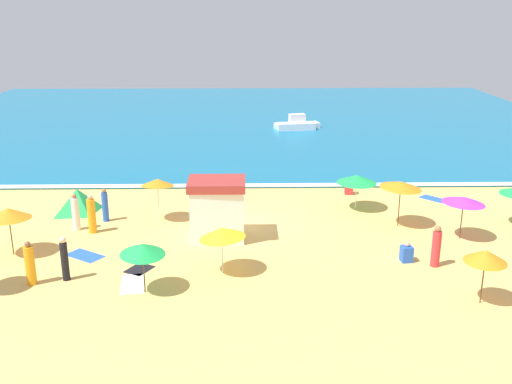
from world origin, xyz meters
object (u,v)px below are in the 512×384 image
(beach_umbrella_2, at_px, (357,179))
(beach_umbrella_9, at_px, (222,233))
(beachgoer_1, at_px, (30,264))
(beachgoer_10, at_px, (92,215))
(beachgoer_0, at_px, (436,247))
(beachgoer_9, at_px, (76,213))
(beachgoer_7, at_px, (349,187))
(small_boat_1, at_px, (297,124))
(beachgoer_6, at_px, (64,259))
(beach_umbrella_0, at_px, (8,214))
(beach_umbrella_5, at_px, (142,249))
(small_boat_0, at_px, (296,126))
(beachgoer_3, at_px, (406,253))
(beach_umbrella_1, at_px, (158,182))
(beach_umbrella_3, at_px, (401,185))
(lifeguard_cabana, at_px, (217,209))
(beachgoer_8, at_px, (105,206))
(beach_umbrella_4, at_px, (486,256))
(beach_umbrella_6, at_px, (464,200))
(beach_tent, at_px, (78,201))

(beach_umbrella_2, height_order, beach_umbrella_9, beach_umbrella_9)
(beachgoer_1, bearing_deg, beachgoer_10, 79.35)
(beachgoer_0, xyz_separation_m, beachgoer_9, (-15.99, 4.48, 0.00))
(beachgoer_7, xyz_separation_m, small_boat_1, (-1.36, 18.81, 0.10))
(beach_umbrella_2, xyz_separation_m, beachgoer_6, (-12.92, -8.21, -0.77))
(beach_umbrella_0, bearing_deg, beachgoer_6, -40.10)
(beach_umbrella_0, relative_size, beach_umbrella_5, 1.05)
(beachgoer_1, height_order, small_boat_0, beachgoer_1)
(beach_umbrella_0, distance_m, beachgoer_9, 3.68)
(beach_umbrella_2, bearing_deg, beachgoer_3, -82.09)
(beach_umbrella_1, xyz_separation_m, beach_umbrella_3, (11.83, -1.02, 0.11))
(small_boat_0, xyz_separation_m, small_boat_1, (0.14, 0.81, 0.09))
(beachgoer_0, bearing_deg, beach_umbrella_9, -177.14)
(beach_umbrella_0, relative_size, beachgoer_7, 2.71)
(beach_umbrella_1, relative_size, beachgoer_3, 2.59)
(lifeguard_cabana, relative_size, beach_umbrella_1, 1.25)
(beach_umbrella_0, xyz_separation_m, beachgoer_6, (3.02, -2.54, -0.99))
(beachgoer_10, height_order, small_boat_1, beachgoer_10)
(beachgoer_0, relative_size, beachgoer_6, 0.98)
(small_boat_0, bearing_deg, lifeguard_cabana, -103.14)
(beach_umbrella_3, height_order, beachgoer_8, beach_umbrella_3)
(beach_umbrella_5, xyz_separation_m, beachgoer_10, (-3.47, 6.20, -0.87))
(beach_umbrella_2, bearing_deg, small_boat_1, 93.36)
(beachgoer_3, height_order, beachgoer_7, beachgoer_7)
(beach_umbrella_4, height_order, beach_umbrella_6, beach_umbrella_6)
(beach_umbrella_2, relative_size, beachgoer_0, 1.64)
(beach_umbrella_0, distance_m, beach_tent, 5.69)
(beach_umbrella_6, xyz_separation_m, beachgoer_9, (-18.09, 1.49, -1.03))
(beachgoer_9, bearing_deg, beachgoer_6, -79.01)
(beach_tent, bearing_deg, beachgoer_10, -63.24)
(lifeguard_cabana, bearing_deg, beach_umbrella_1, 141.01)
(beachgoer_6, bearing_deg, beachgoer_7, 39.85)
(beach_tent, xyz_separation_m, beachgoer_0, (16.55, -6.92, 0.19))
(beach_umbrella_3, relative_size, beachgoer_8, 1.47)
(beach_umbrella_5, bearing_deg, beachgoer_1, 170.55)
(beachgoer_3, xyz_separation_m, beachgoer_7, (-0.83, 9.39, 0.03))
(beachgoer_7, relative_size, beachgoer_9, 0.51)
(small_boat_0, bearing_deg, beach_umbrella_1, -111.66)
(beach_tent, bearing_deg, small_boat_0, 57.87)
(beachgoer_7, height_order, beachgoer_9, beachgoer_9)
(lifeguard_cabana, distance_m, beachgoer_7, 9.87)
(beachgoer_0, xyz_separation_m, beachgoer_7, (-1.90, 9.87, -0.45))
(beachgoer_1, xyz_separation_m, small_boat_0, (12.76, 29.22, -0.42))
(beach_umbrella_3, bearing_deg, beachgoer_9, -179.18)
(beach_umbrella_2, distance_m, beachgoer_8, 12.97)
(lifeguard_cabana, distance_m, small_boat_0, 25.29)
(beachgoer_1, relative_size, beachgoer_8, 1.04)
(lifeguard_cabana, xyz_separation_m, beach_umbrella_1, (-3.05, 2.47, 0.55))
(beachgoer_7, relative_size, small_boat_1, 0.23)
(beachgoer_6, bearing_deg, beachgoer_0, 3.85)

